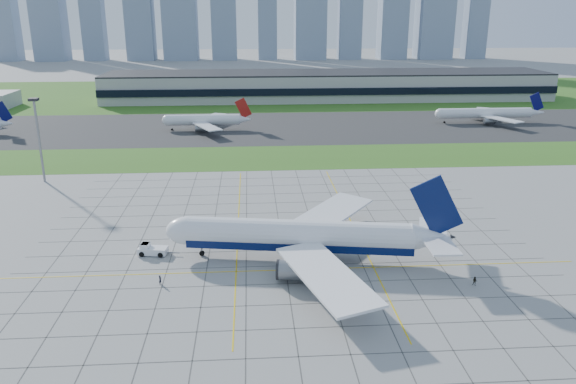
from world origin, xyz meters
name	(u,v)px	position (x,y,z in m)	size (l,w,h in m)	color
ground	(285,266)	(0.00, 0.00, 0.00)	(1400.00, 1400.00, 0.00)	gray
grass_median	(269,157)	(0.00, 90.00, 0.02)	(700.00, 35.00, 0.04)	#35621C
asphalt_taxiway	(265,127)	(0.00, 145.00, 0.03)	(700.00, 75.00, 0.04)	#383838
grass_far	(260,93)	(0.00, 255.00, 0.02)	(700.00, 145.00, 0.04)	#35621C
apron_markings	(284,244)	(0.43, 11.09, 0.02)	(120.00, 130.00, 0.03)	#474744
terminal	(328,85)	(40.00, 229.87, 7.89)	(260.00, 43.00, 15.80)	#B7B7B2
light_mast	(38,130)	(-70.00, 65.00, 16.18)	(2.50, 2.50, 25.60)	gray
city_skyline	(245,2)	(-8.71, 520.00, 59.09)	(523.00, 32.40, 160.00)	#7F90A6
airliner	(301,236)	(3.55, 2.82, 5.28)	(61.06, 61.39, 19.32)	white
pushback_tug	(151,250)	(-28.30, 7.64, 1.11)	(9.11, 3.96, 2.50)	white
crew_near	(160,280)	(-24.38, -6.64, 0.95)	(0.69, 0.46, 1.90)	black
crew_far	(475,281)	(35.55, -11.17, 0.90)	(0.87, 0.68, 1.80)	black
distant_jet_1	(205,120)	(-26.31, 140.98, 4.48)	(36.94, 42.66, 14.08)	white
distant_jet_2	(487,113)	(104.11, 149.20, 4.49)	(49.52, 42.66, 14.08)	white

